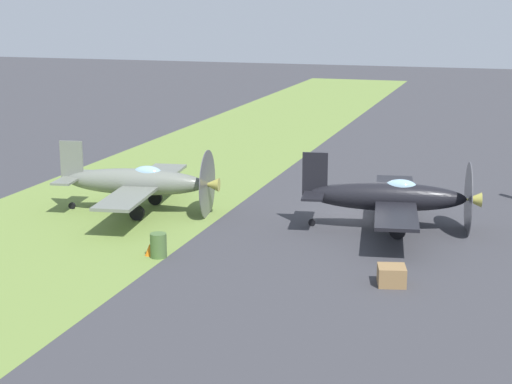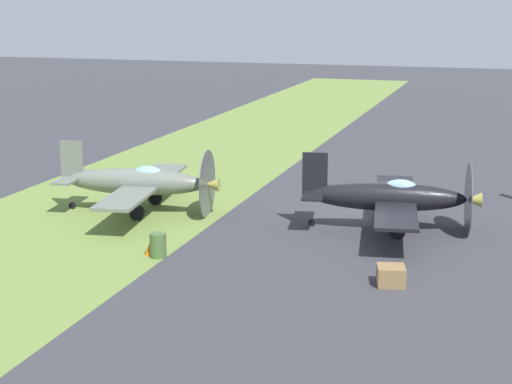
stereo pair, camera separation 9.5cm
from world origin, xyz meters
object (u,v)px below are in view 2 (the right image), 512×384
at_px(airplane_wingman, 139,182).
at_px(runway_marker_cone, 149,250).
at_px(airplane_lead, 390,197).
at_px(fuel_drum, 158,245).
at_px(supply_crate, 391,276).

xyz_separation_m(airplane_wingman, runway_marker_cone, (5.62, 3.06, -1.13)).
distance_m(airplane_lead, fuel_drum, 9.74).
bearing_deg(airplane_wingman, supply_crate, 54.97).
xyz_separation_m(airplane_wingman, fuel_drum, (5.74, 3.47, -0.90)).
distance_m(airplane_lead, supply_crate, 6.84).
distance_m(airplane_wingman, runway_marker_cone, 6.50).
height_order(airplane_lead, runway_marker_cone, airplane_lead).
relative_size(airplane_wingman, supply_crate, 10.10).
bearing_deg(fuel_drum, runway_marker_cone, -105.40).
relative_size(fuel_drum, runway_marker_cone, 2.05).
relative_size(supply_crate, runway_marker_cone, 2.05).
distance_m(supply_crate, runway_marker_cone, 8.92).
relative_size(airplane_wingman, fuel_drum, 10.10).
bearing_deg(supply_crate, airplane_wingman, -117.23).
height_order(airplane_wingman, supply_crate, airplane_wingman).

